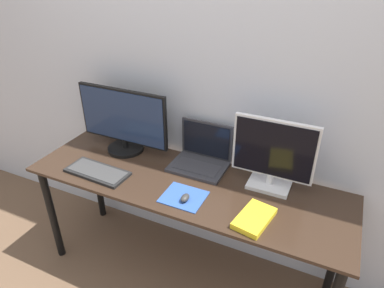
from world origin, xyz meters
The scene contains 9 objects.
wall_back centered at (0.00, 0.62, 1.25)m, with size 7.00×0.05×2.50m.
desk centered at (0.00, 0.28, 0.61)m, with size 1.78×0.56×0.71m.
monitor_left centered at (-0.49, 0.43, 0.91)m, with size 0.60×0.22×0.40m.
monitor_right centered at (0.43, 0.43, 0.91)m, with size 0.42×0.15×0.39m.
laptop centered at (0.01, 0.48, 0.77)m, with size 0.32×0.24×0.24m.
keyboard centered at (-0.48, 0.14, 0.72)m, with size 0.37×0.17×0.02m.
mousepad centered at (0.06, 0.15, 0.72)m, with size 0.21×0.19×0.00m.
mouse centered at (0.08, 0.13, 0.73)m, with size 0.04×0.06×0.03m.
book centered at (0.43, 0.14, 0.73)m, with size 0.17×0.24×0.03m.
Camera 1 is at (0.68, -1.09, 1.81)m, focal length 32.00 mm.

